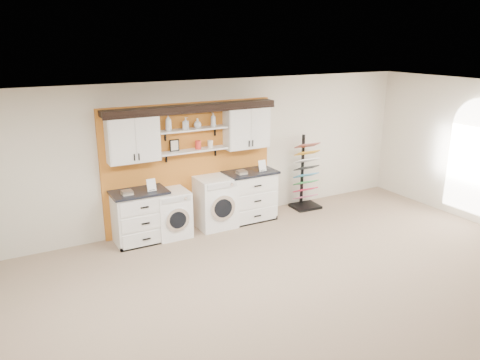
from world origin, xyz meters
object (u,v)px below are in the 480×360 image
washer (171,213)px  dryer (215,202)px  base_cabinet_left (140,216)px  sample_rack (305,185)px  base_cabinet_right (250,196)px

washer → dryer: 0.91m
base_cabinet_left → dryer: size_ratio=0.98×
dryer → washer: bearing=-180.0°
base_cabinet_left → sample_rack: size_ratio=0.62×
base_cabinet_left → sample_rack: sample_rack is taller
base_cabinet_left → washer: size_ratio=1.13×
base_cabinet_left → base_cabinet_right: bearing=-0.0°
base_cabinet_right → sample_rack: bearing=1.4°
base_cabinet_right → washer: base_cabinet_right is taller
base_cabinet_left → washer: 0.58m
base_cabinet_right → dryer: size_ratio=1.04×
base_cabinet_left → sample_rack: 3.66m
washer → sample_rack: 3.08m
base_cabinet_right → dryer: base_cabinet_right is taller
base_cabinet_right → dryer: 0.77m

